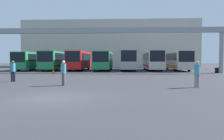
% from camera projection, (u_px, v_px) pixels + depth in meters
% --- Properties ---
extents(ground_plane, '(200.00, 200.00, 0.00)m').
position_uv_depth(ground_plane, '(52.00, 98.00, 10.36)').
color(ground_plane, '#38383D').
extents(building_backdrop, '(43.47, 12.00, 11.53)m').
position_uv_depth(building_backdrop, '(111.00, 45.00, 58.24)').
color(building_backdrop, '#B7B2A3').
rests_on(building_backdrop, ground).
extents(overhead_gantry, '(33.88, 0.80, 6.21)m').
position_uv_depth(overhead_gantry, '(99.00, 34.00, 30.21)').
color(overhead_gantry, gray).
rests_on(overhead_gantry, ground).
extents(bus_slot_0, '(2.49, 10.99, 3.04)m').
position_uv_depth(bus_slot_0, '(33.00, 60.00, 38.23)').
color(bus_slot_0, '#268C4C').
rests_on(bus_slot_0, ground).
extents(bus_slot_1, '(2.62, 10.26, 3.17)m').
position_uv_depth(bus_slot_1, '(56.00, 60.00, 37.64)').
color(bus_slot_1, '#268C4C').
rests_on(bus_slot_1, ground).
extents(bus_slot_2, '(2.46, 10.58, 3.18)m').
position_uv_depth(bus_slot_2, '(80.00, 60.00, 37.59)').
color(bus_slot_2, red).
rests_on(bus_slot_2, ground).
extents(bus_slot_3, '(2.62, 10.05, 3.13)m').
position_uv_depth(bus_slot_3, '(103.00, 60.00, 37.11)').
color(bus_slot_3, '#268C4C').
rests_on(bus_slot_3, ground).
extents(bus_slot_4, '(2.53, 12.41, 3.29)m').
position_uv_depth(bus_slot_4, '(128.00, 59.00, 38.07)').
color(bus_slot_4, '#999EA5').
rests_on(bus_slot_4, ground).
extents(bus_slot_5, '(2.43, 11.15, 3.27)m').
position_uv_depth(bus_slot_5, '(152.00, 59.00, 37.22)').
color(bus_slot_5, beige).
rests_on(bus_slot_5, ground).
extents(bus_slot_6, '(2.51, 10.44, 3.20)m').
position_uv_depth(bus_slot_6, '(178.00, 60.00, 36.65)').
color(bus_slot_6, beige).
rests_on(bus_slot_6, ground).
extents(pedestrian_near_center, '(0.36, 0.36, 1.73)m').
position_uv_depth(pedestrian_near_center, '(197.00, 73.00, 14.20)').
color(pedestrian_near_center, gray).
rests_on(pedestrian_near_center, ground).
extents(pedestrian_far_center, '(0.36, 0.36, 1.74)m').
position_uv_depth(pedestrian_far_center, '(13.00, 71.00, 17.88)').
color(pedestrian_far_center, black).
rests_on(pedestrian_far_center, ground).
extents(pedestrian_near_right, '(0.37, 0.37, 1.76)m').
position_uv_depth(pedestrian_near_right, '(63.00, 72.00, 15.27)').
color(pedestrian_near_right, brown).
rests_on(pedestrian_near_right, ground).
extents(traffic_cone, '(0.50, 0.50, 0.57)m').
position_uv_depth(traffic_cone, '(53.00, 72.00, 28.19)').
color(traffic_cone, orange).
rests_on(traffic_cone, ground).
extents(tire_stack, '(1.04, 1.04, 0.72)m').
position_uv_depth(tire_stack, '(219.00, 70.00, 30.12)').
color(tire_stack, black).
rests_on(tire_stack, ground).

